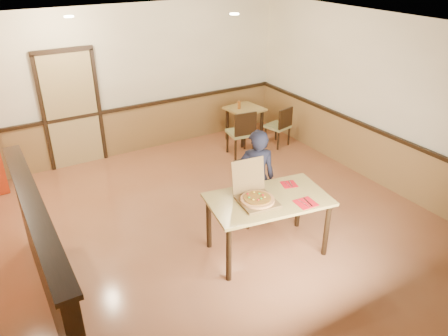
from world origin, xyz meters
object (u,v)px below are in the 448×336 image
object	(u,v)px
side_chair_right	(280,125)
side_chair_left	(242,132)
diner_chair	(251,188)
condiment	(239,105)
diner	(256,178)
pizza_box	(256,197)
side_table	(245,116)
main_table	(268,206)

from	to	relation	value
side_chair_right	side_chair_left	bearing A→B (deg)	-12.79
side_chair_left	side_chair_right	world-z (taller)	side_chair_left
diner_chair	condiment	distance (m)	2.90
side_chair_right	condiment	distance (m)	0.93
side_chair_right	diner	size ratio (longest dim) A/B	0.56
diner	condiment	size ratio (longest dim) A/B	9.49
diner_chair	pizza_box	size ratio (longest dim) A/B	1.60
condiment	pizza_box	bearing A→B (deg)	-119.32
side_chair_right	pizza_box	xyz separation A→B (m)	(-2.44, -2.66, 0.43)
condiment	side_table	bearing A→B (deg)	-11.46
side_chair_right	condiment	xyz separation A→B (m)	(-0.59, 0.64, 0.34)
diner	pizza_box	size ratio (longest dim) A/B	2.54
main_table	side_table	world-z (taller)	main_table
side_table	condiment	xyz separation A→B (m)	(-0.12, 0.02, 0.25)
main_table	side_chair_right	xyz separation A→B (m)	(2.26, 2.69, -0.26)
main_table	side_chair_left	world-z (taller)	side_chair_left
pizza_box	condiment	xyz separation A→B (m)	(1.85, 3.30, -0.09)
main_table	side_chair_left	xyz separation A→B (m)	(1.34, 2.68, -0.20)
side_table	condiment	distance (m)	0.28
main_table	condiment	bearing A→B (deg)	72.61
diner_chair	condiment	xyz separation A→B (m)	(1.40, 2.53, 0.29)
diner_chair	pizza_box	xyz separation A→B (m)	(-0.45, -0.77, 0.38)
main_table	condiment	xyz separation A→B (m)	(1.67, 3.33, 0.08)
side_chair_left	diner	size ratio (longest dim) A/B	0.63
side_table	diner	distance (m)	3.07
condiment	side_chair_right	bearing A→B (deg)	-47.25
diner_chair	pizza_box	distance (m)	0.97
side_chair_left	diner_chair	bearing A→B (deg)	67.70
diner_chair	side_table	size ratio (longest dim) A/B	1.25
side_chair_left	diner	xyz separation A→B (m)	(-1.08, -2.03, 0.23)
diner_chair	side_table	world-z (taller)	diner_chair
side_chair_right	side_table	world-z (taller)	side_chair_right
side_chair_left	diner	world-z (taller)	diner
side_chair_left	pizza_box	bearing A→B (deg)	67.32
main_table	condiment	world-z (taller)	condiment
diner	side_chair_left	bearing A→B (deg)	-92.44
side_chair_right	pizza_box	world-z (taller)	pizza_box
side_table	pizza_box	xyz separation A→B (m)	(-1.97, -3.27, 0.34)
main_table	condiment	distance (m)	3.72
diner_chair	condiment	bearing A→B (deg)	64.24
side_chair_left	condiment	distance (m)	0.78
side_chair_left	condiment	xyz separation A→B (m)	(0.34, 0.64, 0.29)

